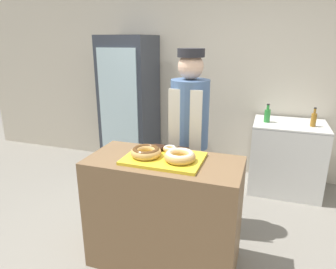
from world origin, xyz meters
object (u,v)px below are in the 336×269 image
Objects in this scene: donut_chocolate_glaze at (146,152)px; baker_person at (189,138)px; beverage_fridge at (130,106)px; bottle_amber at (314,119)px; bottle_green at (267,115)px; donut_light_glaze at (180,156)px; brownie_back_left at (158,148)px; brownie_back_right at (182,151)px; serving_tray at (164,158)px; chest_freezer at (286,157)px; donut_mini_center at (170,148)px.

baker_person is (0.18, 0.63, -0.06)m from donut_chocolate_glaze.
baker_person is 1.63m from beverage_fridge.
bottle_green is at bearing 176.48° from bottle_amber.
beverage_fridge reaches higher than donut_light_glaze.
donut_chocolate_glaze is at bearing -101.29° from brownie_back_left.
brownie_back_left is 0.43× the size of bottle_green.
brownie_back_right is 0.43× the size of bottle_amber.
serving_tray is 0.34× the size of baker_person.
brownie_back_left is 2.02m from chest_freezer.
brownie_back_left is at bearing 125.96° from serving_tray.
baker_person is 2.01× the size of chest_freezer.
serving_tray is 0.32× the size of beverage_fridge.
baker_person reaches higher than bottle_amber.
donut_light_glaze is 2.52× the size of brownie_back_left.
brownie_back_left is (0.03, 0.17, -0.02)m from donut_chocolate_glaze.
donut_chocolate_glaze is at bearing -106.27° from baker_person.
beverage_fridge is (-1.13, 1.58, -0.04)m from donut_mini_center.
donut_mini_center is at bearing -122.53° from chest_freezer.
baker_person reaches higher than donut_mini_center.
brownie_back_left is at bearing 78.71° from donut_chocolate_glaze.
brownie_back_right is 1.90m from bottle_amber.
donut_chocolate_glaze is 0.30m from brownie_back_right.
bottle_amber is at bearing 56.73° from donut_light_glaze.
brownie_back_left is 1.88m from beverage_fridge.
donut_mini_center is at bearing -129.42° from bottle_amber.
donut_chocolate_glaze is at bearing -168.18° from serving_tray.
serving_tray is at bearing 11.82° from donut_chocolate_glaze.
brownie_back_left is 0.21m from brownie_back_right.
donut_light_glaze is at bearing -51.23° from donut_mini_center.
bottle_green is at bearing 67.84° from brownie_back_right.
bottle_amber is at bearing 48.31° from brownie_back_left.
donut_light_glaze is at bearing -81.38° from baker_person.
donut_chocolate_glaze reaches higher than donut_mini_center.
beverage_fridge is at bearing 125.82° from donut_light_glaze.
serving_tray is 1.85m from bottle_green.
donut_chocolate_glaze is at bearing 180.00° from donut_light_glaze.
serving_tray is 0.60m from baker_person.
brownie_back_left reaches higher than serving_tray.
donut_light_glaze is (0.14, -0.03, 0.05)m from serving_tray.
chest_freezer is 3.92× the size of bottle_green.
brownie_back_left is at bearing -125.13° from chest_freezer.
brownie_back_left is at bearing 180.00° from brownie_back_right.
beverage_fridge is at bearing 125.48° from donut_mini_center.
donut_light_glaze is at bearing -116.41° from chest_freezer.
bottle_amber is (2.38, -0.06, 0.02)m from beverage_fridge.
bottle_amber reaches higher than brownie_back_right.
bottle_green reaches higher than donut_mini_center.
donut_chocolate_glaze and donut_light_glaze have the same top height.
brownie_back_left is (-0.10, 0.00, -0.01)m from donut_mini_center.
brownie_back_left is 0.43× the size of bottle_amber.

